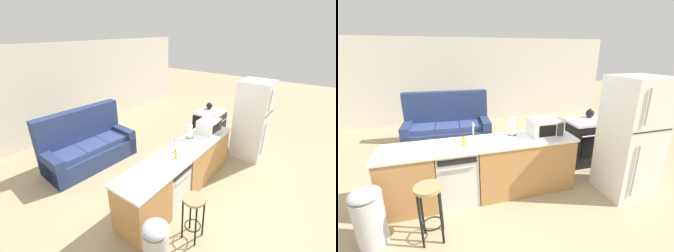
% 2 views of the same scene
% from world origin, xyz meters
% --- Properties ---
extents(ground_plane, '(24.00, 24.00, 0.00)m').
position_xyz_m(ground_plane, '(0.00, 0.00, 0.00)').
color(ground_plane, tan).
extents(wall_back, '(10.00, 0.06, 2.60)m').
position_xyz_m(wall_back, '(0.30, 4.20, 1.30)').
color(wall_back, silver).
rests_on(wall_back, ground_plane).
extents(kitchen_counter, '(2.94, 0.66, 0.90)m').
position_xyz_m(kitchen_counter, '(0.24, 0.00, 0.42)').
color(kitchen_counter, '#B77F47').
rests_on(kitchen_counter, ground_plane).
extents(dishwasher, '(0.58, 0.61, 0.84)m').
position_xyz_m(dishwasher, '(-0.25, -0.00, 0.42)').
color(dishwasher, silver).
rests_on(dishwasher, ground_plane).
extents(stove_range, '(0.76, 0.68, 0.90)m').
position_xyz_m(stove_range, '(2.35, 0.55, 0.45)').
color(stove_range, black).
rests_on(stove_range, ground_plane).
extents(refrigerator, '(0.72, 0.73, 1.87)m').
position_xyz_m(refrigerator, '(2.35, -0.55, 0.93)').
color(refrigerator, white).
rests_on(refrigerator, ground_plane).
extents(microwave, '(0.50, 0.37, 0.28)m').
position_xyz_m(microwave, '(1.18, -0.00, 1.04)').
color(microwave, white).
rests_on(microwave, kitchen_counter).
extents(sink_faucet, '(0.07, 0.18, 0.30)m').
position_xyz_m(sink_faucet, '(0.03, 0.06, 1.03)').
color(sink_faucet, silver).
rests_on(sink_faucet, kitchen_counter).
extents(paper_towel_roll, '(0.14, 0.14, 0.28)m').
position_xyz_m(paper_towel_roll, '(0.67, 0.17, 1.04)').
color(paper_towel_roll, '#4C4C51').
rests_on(paper_towel_roll, kitchen_counter).
extents(soap_bottle, '(0.06, 0.06, 0.18)m').
position_xyz_m(soap_bottle, '(-0.12, -0.06, 0.97)').
color(soap_bottle, yellow).
rests_on(soap_bottle, kitchen_counter).
extents(kettle, '(0.21, 0.17, 0.19)m').
position_xyz_m(kettle, '(2.52, 0.68, 0.99)').
color(kettle, black).
rests_on(kettle, stove_range).
extents(bar_stool, '(0.32, 0.32, 0.74)m').
position_xyz_m(bar_stool, '(-0.62, -0.73, 0.54)').
color(bar_stool, tan).
rests_on(bar_stool, ground_plane).
extents(trash_bin, '(0.35, 0.35, 0.74)m').
position_xyz_m(trash_bin, '(-1.31, -0.59, 0.38)').
color(trash_bin, '#B7B7BC').
rests_on(trash_bin, ground_plane).
extents(couch, '(2.04, 1.00, 1.27)m').
position_xyz_m(couch, '(-0.28, 2.34, 0.39)').
color(couch, navy).
rests_on(couch, ground_plane).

